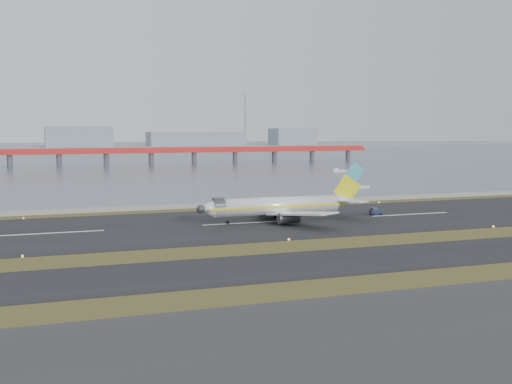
# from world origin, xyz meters

# --- Properties ---
(ground) EXTENTS (1000.00, 1000.00, 0.00)m
(ground) POSITION_xyz_m (0.00, 0.00, 0.00)
(ground) COLOR #374017
(ground) RESTS_ON ground
(taxiway_strip) EXTENTS (1000.00, 18.00, 0.10)m
(taxiway_strip) POSITION_xyz_m (0.00, -12.00, 0.05)
(taxiway_strip) COLOR black
(taxiway_strip) RESTS_ON ground
(runway_strip) EXTENTS (1000.00, 45.00, 0.10)m
(runway_strip) POSITION_xyz_m (0.00, 30.00, 0.05)
(runway_strip) COLOR black
(runway_strip) RESTS_ON ground
(seawall) EXTENTS (1000.00, 2.50, 1.00)m
(seawall) POSITION_xyz_m (0.00, 60.00, 0.50)
(seawall) COLOR #999994
(seawall) RESTS_ON ground
(bay_water) EXTENTS (1400.00, 800.00, 1.30)m
(bay_water) POSITION_xyz_m (0.00, 460.00, 0.00)
(bay_water) COLOR #4E5D6F
(bay_water) RESTS_ON ground
(red_pier) EXTENTS (260.00, 5.00, 10.20)m
(red_pier) POSITION_xyz_m (20.00, 250.00, 7.28)
(red_pier) COLOR red
(red_pier) RESTS_ON ground
(far_shoreline) EXTENTS (1400.00, 80.00, 60.50)m
(far_shoreline) POSITION_xyz_m (13.62, 620.00, 6.07)
(far_shoreline) COLOR #86919E
(far_shoreline) RESTS_ON ground
(airliner) EXTENTS (38.52, 32.89, 12.80)m
(airliner) POSITION_xyz_m (7.90, 29.89, 3.46)
(airliner) COLOR white
(airliner) RESTS_ON ground
(pushback_tug) EXTENTS (2.87, 1.82, 1.77)m
(pushback_tug) POSITION_xyz_m (31.93, 31.84, 0.86)
(pushback_tug) COLOR #141F38
(pushback_tug) RESTS_ON ground
(workboat_near) EXTENTS (7.18, 3.45, 1.67)m
(workboat_near) POSITION_xyz_m (61.23, 92.76, 0.53)
(workboat_near) COLOR silver
(workboat_near) RESTS_ON ground
(workboat_far) EXTENTS (7.80, 2.57, 1.88)m
(workboat_far) POSITION_xyz_m (91.83, 167.89, 0.60)
(workboat_far) COLOR silver
(workboat_far) RESTS_ON ground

